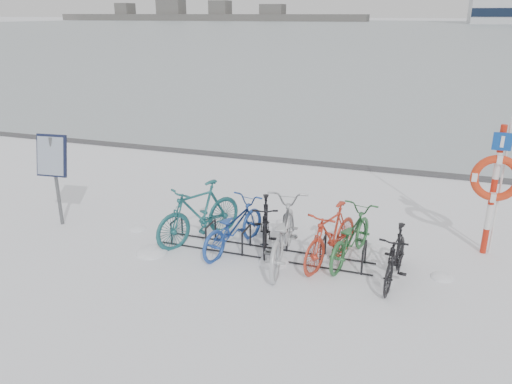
{
  "coord_description": "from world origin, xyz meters",
  "views": [
    {
      "loc": [
        2.54,
        -7.9,
        4.2
      ],
      "look_at": [
        -0.38,
        0.6,
        0.96
      ],
      "focal_mm": 35.0,
      "sensor_mm": 36.0,
      "label": 1
    }
  ],
  "objects": [
    {
      "name": "bike_5",
      "position": [
        1.5,
        0.3,
        0.48
      ],
      "size": [
        1.0,
        1.93,
        0.96
      ],
      "primitive_type": "imported",
      "rotation": [
        0.0,
        0.0,
        2.93
      ],
      "color": "#2B6636",
      "rests_on": "ground"
    },
    {
      "name": "snow_drifts",
      "position": [
        -0.35,
        -0.11,
        0.0
      ],
      "size": [
        6.29,
        1.65,
        0.21
      ],
      "color": "white",
      "rests_on": "ground"
    },
    {
      "name": "quay_edge",
      "position": [
        0.0,
        5.9,
        0.05
      ],
      "size": [
        400.0,
        0.25,
        0.1
      ],
      "primitive_type": "cube",
      "color": "#3F3F42",
      "rests_on": "ground"
    },
    {
      "name": "bike_6",
      "position": [
        2.33,
        -0.24,
        0.48
      ],
      "size": [
        0.64,
        1.64,
        0.96
      ],
      "primitive_type": "imported",
      "rotation": [
        0.0,
        0.0,
        -0.12
      ],
      "color": "black",
      "rests_on": "ground"
    },
    {
      "name": "bike_rack",
      "position": [
        0.0,
        0.0,
        0.18
      ],
      "size": [
        4.0,
        0.48,
        0.46
      ],
      "color": "black",
      "rests_on": "ground"
    },
    {
      "name": "bike_4",
      "position": [
        1.2,
        0.08,
        0.54
      ],
      "size": [
        1.05,
        1.88,
        1.09
      ],
      "primitive_type": "imported",
      "rotation": [
        0.0,
        0.0,
        -0.32
      ],
      "color": "red",
      "rests_on": "ground"
    },
    {
      "name": "info_board",
      "position": [
        -4.47,
        -0.1,
        1.39
      ],
      "size": [
        0.66,
        0.31,
        1.93
      ],
      "rotation": [
        0.0,
        0.0,
        0.11
      ],
      "color": "#595B5E",
      "rests_on": "ground"
    },
    {
      "name": "bike_1",
      "position": [
        -0.63,
        0.03,
        0.49
      ],
      "size": [
        1.07,
        1.95,
        0.97
      ],
      "primitive_type": "imported",
      "rotation": [
        0.0,
        0.0,
        2.9
      ],
      "color": "#1F4498",
      "rests_on": "ground"
    },
    {
      "name": "ground",
      "position": [
        0.0,
        0.0,
        0.0
      ],
      "size": [
        900.0,
        900.0,
        0.0
      ],
      "primitive_type": "plane",
      "color": "white",
      "rests_on": "ground"
    },
    {
      "name": "bike_2",
      "position": [
        -0.09,
        0.3,
        0.49
      ],
      "size": [
        0.9,
        1.7,
        0.98
      ],
      "primitive_type": "imported",
      "rotation": [
        0.0,
        0.0,
        0.28
      ],
      "color": "black",
      "rests_on": "ground"
    },
    {
      "name": "shoreline",
      "position": [
        -122.02,
        260.0,
        2.79
      ],
      "size": [
        180.0,
        12.0,
        9.5
      ],
      "color": "#464646",
      "rests_on": "ground"
    },
    {
      "name": "lifebuoy_station",
      "position": [
        3.83,
        1.29,
        1.47
      ],
      "size": [
        0.84,
        0.23,
        4.38
      ],
      "color": "red",
      "rests_on": "ground"
    },
    {
      "name": "bike_0",
      "position": [
        -1.39,
        0.17,
        0.59
      ],
      "size": [
        1.43,
        2.01,
        1.19
      ],
      "primitive_type": "imported",
      "rotation": [
        0.0,
        0.0,
        -0.49
      ],
      "color": "#1D5A5F",
      "rests_on": "ground"
    },
    {
      "name": "bike_3",
      "position": [
        0.37,
        -0.17,
        0.57
      ],
      "size": [
        1.0,
        2.24,
        1.14
      ],
      "primitive_type": "imported",
      "rotation": [
        0.0,
        0.0,
        3.26
      ],
      "color": "#AFB2B7",
      "rests_on": "ground"
    },
    {
      "name": "ice_sheet",
      "position": [
        0.0,
        155.0,
        0.01
      ],
      "size": [
        400.0,
        298.0,
        0.02
      ],
      "primitive_type": "cube",
      "color": "#A3B1B9",
      "rests_on": "ground"
    }
  ]
}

